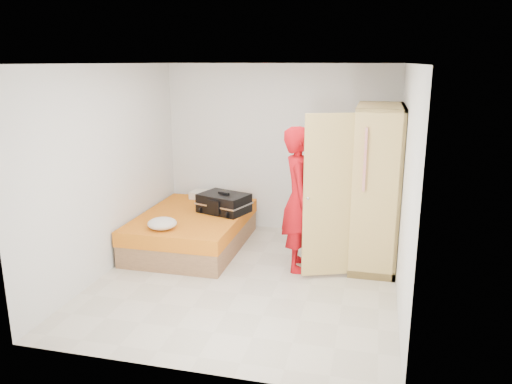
% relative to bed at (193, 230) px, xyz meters
% --- Properties ---
extents(room, '(4.00, 4.02, 2.60)m').
position_rel_bed_xyz_m(room, '(1.05, -0.87, 1.05)').
color(room, beige).
rests_on(room, ground).
extents(bed, '(1.42, 2.02, 0.50)m').
position_rel_bed_xyz_m(bed, '(0.00, 0.00, 0.00)').
color(bed, '#9F7148').
rests_on(bed, ground).
extents(wardrobe, '(1.14, 1.39, 2.10)m').
position_rel_bed_xyz_m(wardrobe, '(2.50, -0.03, 0.75)').
color(wardrobe, '#E8C371').
rests_on(wardrobe, ground).
extents(person, '(0.56, 0.75, 1.85)m').
position_rel_bed_xyz_m(person, '(1.61, -0.38, 0.68)').
color(person, '#BA0B13').
rests_on(person, ground).
extents(suitcase, '(0.82, 0.70, 0.30)m').
position_rel_bed_xyz_m(suitcase, '(0.42, 0.20, 0.38)').
color(suitcase, black).
rests_on(suitcase, bed).
extents(round_cushion, '(0.38, 0.38, 0.15)m').
position_rel_bed_xyz_m(round_cushion, '(-0.14, -0.72, 0.32)').
color(round_cushion, beige).
rests_on(round_cushion, bed).
extents(pillow, '(0.62, 0.35, 0.11)m').
position_rel_bed_xyz_m(pillow, '(-0.02, 0.85, 0.30)').
color(pillow, beige).
rests_on(pillow, bed).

